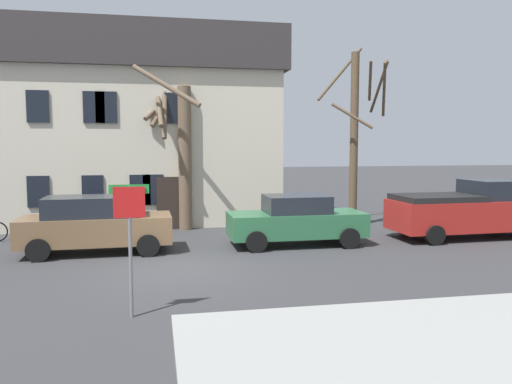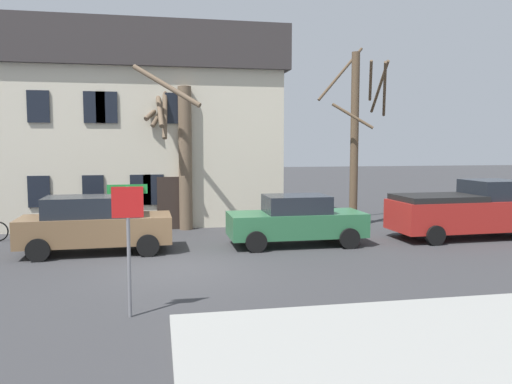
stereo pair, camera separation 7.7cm
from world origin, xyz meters
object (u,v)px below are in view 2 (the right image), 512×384
(tree_bare_far, at_px, (356,131))
(car_brown_wagon, at_px, (95,224))
(car_green_sedan, at_px, (296,220))
(pickup_truck_red, at_px, (469,210))
(street_sign_pole, at_px, (128,225))
(building_main, at_px, (142,127))
(tree_bare_mid, at_px, (181,145))

(tree_bare_far, bearing_deg, car_brown_wagon, -161.32)
(car_brown_wagon, distance_m, car_green_sedan, 6.48)
(car_brown_wagon, bearing_deg, car_green_sedan, 0.10)
(pickup_truck_red, relative_size, street_sign_pole, 2.15)
(building_main, distance_m, car_green_sedan, 9.74)
(pickup_truck_red, bearing_deg, tree_bare_far, 133.50)
(pickup_truck_red, bearing_deg, street_sign_pole, -151.11)
(car_green_sedan, bearing_deg, car_brown_wagon, -179.90)
(building_main, height_order, street_sign_pole, building_main)
(tree_bare_mid, bearing_deg, car_brown_wagon, -125.94)
(building_main, bearing_deg, car_green_sedan, -55.39)
(tree_bare_far, bearing_deg, building_main, 154.15)
(tree_bare_mid, xyz_separation_m, street_sign_pole, (-1.47, -10.20, -1.52))
(building_main, relative_size, street_sign_pole, 4.61)
(pickup_truck_red, bearing_deg, car_green_sedan, -179.00)
(tree_bare_mid, height_order, street_sign_pole, tree_bare_mid)
(building_main, xyz_separation_m, car_green_sedan, (5.20, -7.53, -3.35))
(car_green_sedan, bearing_deg, building_main, 124.61)
(car_brown_wagon, xyz_separation_m, street_sign_pole, (1.36, -6.29, 0.91))
(building_main, relative_size, car_brown_wagon, 2.61)
(car_green_sedan, height_order, pickup_truck_red, pickup_truck_red)
(tree_bare_mid, bearing_deg, car_green_sedan, -46.89)
(tree_bare_mid, bearing_deg, street_sign_pole, -98.22)
(building_main, relative_size, tree_bare_mid, 1.90)
(car_green_sedan, relative_size, pickup_truck_red, 0.81)
(building_main, height_order, car_brown_wagon, building_main)
(building_main, xyz_separation_m, street_sign_pole, (0.08, -13.83, -2.35))
(tree_bare_mid, distance_m, street_sign_pole, 10.41)
(car_brown_wagon, relative_size, street_sign_pole, 1.77)
(building_main, xyz_separation_m, tree_bare_mid, (1.55, -3.63, -0.83))
(tree_bare_far, bearing_deg, car_green_sedan, -135.84)
(car_brown_wagon, bearing_deg, street_sign_pole, -77.80)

